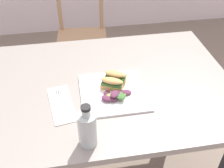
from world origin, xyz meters
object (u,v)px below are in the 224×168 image
(sandwich_half_back, at_px, (116,77))
(bottle_cold_brew, at_px, (88,130))
(dining_table, at_px, (110,103))
(plate_lunch, at_px, (113,92))
(fork_on_napkin, at_px, (61,101))
(sandwich_half_front, at_px, (112,83))
(chair_wooden_far, at_px, (82,37))

(sandwich_half_back, relative_size, bottle_cold_brew, 0.59)
(dining_table, relative_size, plate_lunch, 3.92)
(bottle_cold_brew, bearing_deg, fork_on_napkin, 111.87)
(sandwich_half_front, distance_m, sandwich_half_back, 0.05)
(plate_lunch, relative_size, bottle_cold_brew, 1.61)
(dining_table, bearing_deg, chair_wooden_far, 94.30)
(plate_lunch, bearing_deg, sandwich_half_back, 72.53)
(chair_wooden_far, xyz_separation_m, fork_on_napkin, (-0.16, -1.09, 0.30))
(chair_wooden_far, relative_size, plate_lunch, 2.94)
(chair_wooden_far, height_order, fork_on_napkin, chair_wooden_far)
(dining_table, distance_m, bottle_cold_brew, 0.42)
(sandwich_half_front, bearing_deg, dining_table, 88.73)
(dining_table, xyz_separation_m, fork_on_napkin, (-0.23, -0.10, 0.14))
(plate_lunch, xyz_separation_m, sandwich_half_front, (-0.00, 0.02, 0.03))
(sandwich_half_front, relative_size, fork_on_napkin, 0.59)
(plate_lunch, xyz_separation_m, sandwich_half_back, (0.02, 0.07, 0.03))
(dining_table, relative_size, chair_wooden_far, 1.33)
(fork_on_napkin, relative_size, bottle_cold_brew, 1.01)
(sandwich_half_back, relative_size, fork_on_napkin, 0.59)
(sandwich_half_front, bearing_deg, plate_lunch, -81.60)
(plate_lunch, height_order, bottle_cold_brew, bottle_cold_brew)
(dining_table, height_order, chair_wooden_far, chair_wooden_far)
(chair_wooden_far, distance_m, sandwich_half_front, 1.10)
(chair_wooden_far, distance_m, plate_lunch, 1.11)
(fork_on_napkin, xyz_separation_m, bottle_cold_brew, (0.10, -0.24, 0.06))
(sandwich_half_front, relative_size, bottle_cold_brew, 0.59)
(chair_wooden_far, bearing_deg, sandwich_half_front, -85.99)
(sandwich_half_back, distance_m, bottle_cold_brew, 0.37)
(fork_on_napkin, bearing_deg, chair_wooden_far, 81.67)
(dining_table, height_order, sandwich_half_back, sandwich_half_back)
(chair_wooden_far, xyz_separation_m, sandwich_half_back, (0.10, -1.00, 0.33))
(fork_on_napkin, bearing_deg, sandwich_half_back, 19.23)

